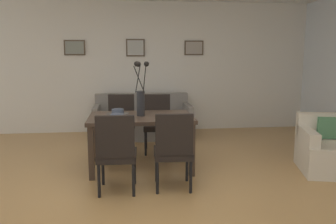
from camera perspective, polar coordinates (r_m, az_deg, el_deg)
ground_plane at (r=4.16m, az=-4.44°, el=-12.68°), size 9.00×9.00×0.00m
back_wall_panel at (r=7.11m, az=-5.65°, el=7.31°), size 9.00×0.10×2.60m
dining_table at (r=4.74m, az=-4.49°, el=-1.70°), size 1.40×0.90×0.74m
dining_chair_near_left at (r=3.95m, az=-8.50°, el=-6.16°), size 0.46×0.46×0.92m
dining_chair_near_right at (r=5.64m, az=-7.72°, el=-1.39°), size 0.46×0.46×0.92m
dining_chair_far_left at (r=4.00m, az=0.91°, el=-5.86°), size 0.46×0.46×0.92m
dining_chair_far_right at (r=5.61m, az=-1.75°, el=-1.36°), size 0.47×0.47×0.92m
centerpiece_vase at (r=4.69m, az=-4.54°, el=2.79°), size 0.21×0.23×0.73m
placemat_near_left at (r=4.53m, az=-8.39°, el=-1.12°), size 0.32×0.32×0.01m
bowl_near_left at (r=4.52m, az=-8.40°, el=-0.65°), size 0.17×0.17×0.07m
placemat_near_right at (r=4.93m, az=-8.26°, el=-0.25°), size 0.32×0.32×0.01m
bowl_near_right at (r=4.92m, az=-8.27°, el=0.18°), size 0.17×0.17×0.07m
sofa at (r=6.66m, az=-4.19°, el=-1.66°), size 1.82×0.84×0.80m
armchair at (r=5.20m, az=25.30°, el=-5.73°), size 0.97×0.97×0.75m
framed_picture_left at (r=7.11m, az=-15.14°, el=10.20°), size 0.40×0.03×0.29m
framed_picture_center at (r=7.03m, az=-5.39°, el=10.50°), size 0.37×0.03×0.34m
framed_picture_right at (r=7.16m, az=4.29°, el=10.49°), size 0.39×0.03×0.29m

